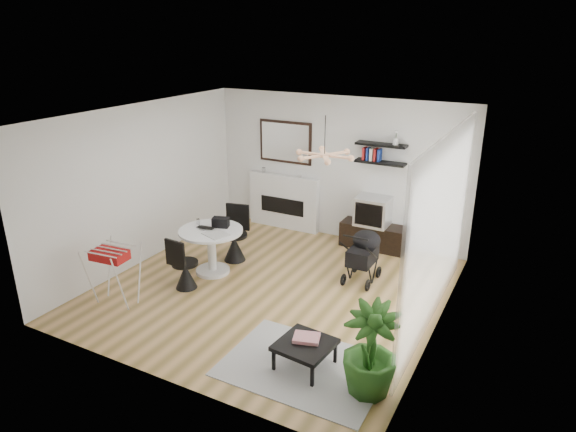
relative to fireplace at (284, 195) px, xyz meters
The scene contains 25 objects.
floor 2.75m from the fireplace, 65.59° to the right, with size 5.00×5.00×0.00m, color olive.
ceiling 3.34m from the fireplace, 65.59° to the right, with size 5.00×5.00×0.00m, color white.
wall_back 1.29m from the fireplace, ahead, with size 5.00×5.00×0.00m, color white.
wall_left 2.88m from the fireplace, 120.01° to the right, with size 5.00×5.00×0.00m, color white.
wall_right 4.39m from the fireplace, 33.95° to the right, with size 5.00×5.00×0.00m, color white.
sheer_curtain 4.20m from the fireplace, 32.43° to the right, with size 0.04×3.60×2.60m, color white.
fireplace is the anchor object (origin of this frame).
shelf_lower 2.17m from the fireplace, ahead, with size 0.90×0.25×0.04m, color black.
shelf_upper 2.32m from the fireplace, ahead, with size 0.90×0.25×0.04m, color black.
pendant_lamp 3.15m from the fireplace, 49.71° to the right, with size 0.90×0.90×0.10m, color #E3A277, non-canonical shape.
tv_console 2.02m from the fireplace, ahead, with size 1.22×0.43×0.46m, color black.
crt_tv 1.93m from the fireplace, ahead, with size 0.60×0.52×0.52m.
dining_table 2.39m from the fireplace, 91.53° to the right, with size 1.04×1.04×0.76m.
laptop 2.43m from the fireplace, 93.75° to the right, with size 0.30×0.19×0.02m, color black.
black_bag 2.20m from the fireplace, 89.80° to the right, with size 0.27×0.16×0.16m, color black.
newspaper 2.51m from the fireplace, 87.00° to the right, with size 0.38×0.31×0.01m, color silver.
drinking_glass 2.31m from the fireplace, 99.91° to the right, with size 0.05×0.05×0.09m, color white.
chair_far 1.82m from the fireplace, 90.41° to the right, with size 0.48×0.50×0.97m.
chair_near 3.06m from the fireplace, 92.17° to the right, with size 0.41×0.42×0.86m.
drying_rack 3.94m from the fireplace, 100.44° to the right, with size 0.64×0.61×0.89m.
stroller 2.68m from the fireplace, 33.22° to the right, with size 0.46×0.75×0.91m.
rug 4.68m from the fireplace, 58.69° to the right, with size 1.90×1.37×0.01m, color #A5A5A5.
coffee_table 4.64m from the fireplace, 58.53° to the right, with size 0.69×0.69×0.32m.
magazines 4.56m from the fireplace, 58.23° to the right, with size 0.31×0.24×0.04m, color #D43549.
potted_plant 5.16m from the fireplace, 51.15° to the right, with size 0.61×0.61×1.09m, color #215017.
Camera 1 is at (3.56, -6.17, 3.83)m, focal length 32.00 mm.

